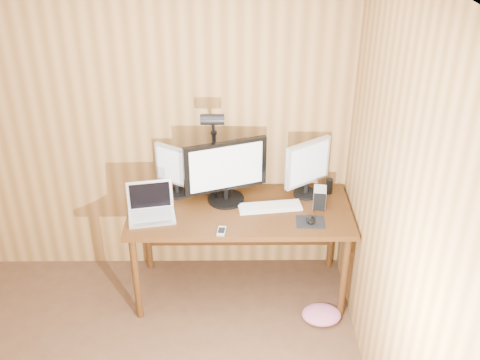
{
  "coord_description": "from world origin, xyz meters",
  "views": [
    {
      "loc": [
        0.9,
        -1.78,
        2.93
      ],
      "look_at": [
        0.93,
        1.58,
        1.02
      ],
      "focal_mm": 42.0,
      "sensor_mm": 36.0,
      "label": 1
    }
  ],
  "objects_px": {
    "keyboard": "(270,207)",
    "mouse": "(310,220)",
    "laptop": "(151,208)",
    "phone": "(222,231)",
    "desk": "(240,218)",
    "monitor_center": "(226,171)",
    "desk_lamp": "(213,140)",
    "hard_drive": "(320,198)",
    "monitor_left": "(176,170)",
    "monitor_right": "(308,167)",
    "speaker": "(329,186)"
  },
  "relations": [
    {
      "from": "keyboard",
      "to": "mouse",
      "type": "distance_m",
      "value": 0.33
    },
    {
      "from": "laptop",
      "to": "phone",
      "type": "xyz_separation_m",
      "value": [
        0.5,
        -0.22,
        -0.05
      ]
    },
    {
      "from": "desk",
      "to": "monitor_center",
      "type": "bearing_deg",
      "value": 155.09
    },
    {
      "from": "laptop",
      "to": "mouse",
      "type": "height_order",
      "value": "laptop"
    },
    {
      "from": "mouse",
      "to": "desk_lamp",
      "type": "bearing_deg",
      "value": 140.81
    },
    {
      "from": "laptop",
      "to": "hard_drive",
      "type": "distance_m",
      "value": 1.21
    },
    {
      "from": "monitor_center",
      "to": "mouse",
      "type": "bearing_deg",
      "value": -45.65
    },
    {
      "from": "mouse",
      "to": "desk_lamp",
      "type": "xyz_separation_m",
      "value": [
        -0.68,
        0.39,
        0.43
      ]
    },
    {
      "from": "laptop",
      "to": "keyboard",
      "type": "height_order",
      "value": "laptop"
    },
    {
      "from": "mouse",
      "to": "monitor_left",
      "type": "bearing_deg",
      "value": 149.12
    },
    {
      "from": "desk",
      "to": "hard_drive",
      "type": "height_order",
      "value": "hard_drive"
    },
    {
      "from": "desk",
      "to": "monitor_center",
      "type": "distance_m",
      "value": 0.39
    },
    {
      "from": "monitor_right",
      "to": "speaker",
      "type": "distance_m",
      "value": 0.25
    },
    {
      "from": "monitor_center",
      "to": "speaker",
      "type": "height_order",
      "value": "monitor_center"
    },
    {
      "from": "monitor_right",
      "to": "phone",
      "type": "xyz_separation_m",
      "value": [
        -0.62,
        -0.48,
        -0.23
      ]
    },
    {
      "from": "monitor_left",
      "to": "monitor_right",
      "type": "bearing_deg",
      "value": 31.46
    },
    {
      "from": "mouse",
      "to": "speaker",
      "type": "relative_size",
      "value": 0.86
    },
    {
      "from": "monitor_center",
      "to": "monitor_left",
      "type": "bearing_deg",
      "value": 147.1
    },
    {
      "from": "monitor_center",
      "to": "hard_drive",
      "type": "bearing_deg",
      "value": -26.4
    },
    {
      "from": "monitor_center",
      "to": "monitor_left",
      "type": "distance_m",
      "value": 0.38
    },
    {
      "from": "desk",
      "to": "mouse",
      "type": "bearing_deg",
      "value": -26.68
    },
    {
      "from": "monitor_right",
      "to": "desk_lamp",
      "type": "height_order",
      "value": "desk_lamp"
    },
    {
      "from": "mouse",
      "to": "desk_lamp",
      "type": "relative_size",
      "value": 0.14
    },
    {
      "from": "keyboard",
      "to": "desk_lamp",
      "type": "height_order",
      "value": "desk_lamp"
    },
    {
      "from": "monitor_center",
      "to": "monitor_right",
      "type": "bearing_deg",
      "value": -11.69
    },
    {
      "from": "monitor_left",
      "to": "laptop",
      "type": "xyz_separation_m",
      "value": [
        -0.16,
        -0.27,
        -0.15
      ]
    },
    {
      "from": "monitor_center",
      "to": "monitor_left",
      "type": "xyz_separation_m",
      "value": [
        -0.37,
        0.09,
        -0.04
      ]
    },
    {
      "from": "hard_drive",
      "to": "desk_lamp",
      "type": "relative_size",
      "value": 0.2
    },
    {
      "from": "keyboard",
      "to": "hard_drive",
      "type": "height_order",
      "value": "hard_drive"
    },
    {
      "from": "hard_drive",
      "to": "desk_lamp",
      "type": "distance_m",
      "value": 0.87
    },
    {
      "from": "phone",
      "to": "keyboard",
      "type": "bearing_deg",
      "value": 47.94
    },
    {
      "from": "desk",
      "to": "speaker",
      "type": "relative_size",
      "value": 13.27
    },
    {
      "from": "monitor_left",
      "to": "speaker",
      "type": "distance_m",
      "value": 1.15
    },
    {
      "from": "hard_drive",
      "to": "speaker",
      "type": "height_order",
      "value": "hard_drive"
    },
    {
      "from": "monitor_right",
      "to": "monitor_left",
      "type": "bearing_deg",
      "value": 145.18
    },
    {
      "from": "laptop",
      "to": "hard_drive",
      "type": "height_order",
      "value": "laptop"
    },
    {
      "from": "desk",
      "to": "keyboard",
      "type": "bearing_deg",
      "value": -15.58
    },
    {
      "from": "monitor_center",
      "to": "mouse",
      "type": "xyz_separation_m",
      "value": [
        0.59,
        -0.29,
        -0.23
      ]
    },
    {
      "from": "speaker",
      "to": "desk",
      "type": "bearing_deg",
      "value": -167.59
    },
    {
      "from": "laptop",
      "to": "speaker",
      "type": "relative_size",
      "value": 2.99
    },
    {
      "from": "monitor_center",
      "to": "keyboard",
      "type": "height_order",
      "value": "monitor_center"
    },
    {
      "from": "desk_lamp",
      "to": "hard_drive",
      "type": "bearing_deg",
      "value": -30.89
    },
    {
      "from": "mouse",
      "to": "phone",
      "type": "relative_size",
      "value": 0.92
    },
    {
      "from": "monitor_left",
      "to": "desk_lamp",
      "type": "xyz_separation_m",
      "value": [
        0.28,
        0.01,
        0.24
      ]
    },
    {
      "from": "monitor_right",
      "to": "keyboard",
      "type": "relative_size",
      "value": 0.93
    },
    {
      "from": "monitor_right",
      "to": "phone",
      "type": "relative_size",
      "value": 3.87
    },
    {
      "from": "keyboard",
      "to": "hard_drive",
      "type": "bearing_deg",
      "value": -3.7
    },
    {
      "from": "speaker",
      "to": "hard_drive",
      "type": "bearing_deg",
      "value": -117.57
    },
    {
      "from": "laptop",
      "to": "hard_drive",
      "type": "xyz_separation_m",
      "value": [
        1.2,
        0.1,
        0.01
      ]
    },
    {
      "from": "monitor_left",
      "to": "monitor_right",
      "type": "xyz_separation_m",
      "value": [
        0.97,
        -0.01,
        0.03
      ]
    }
  ]
}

